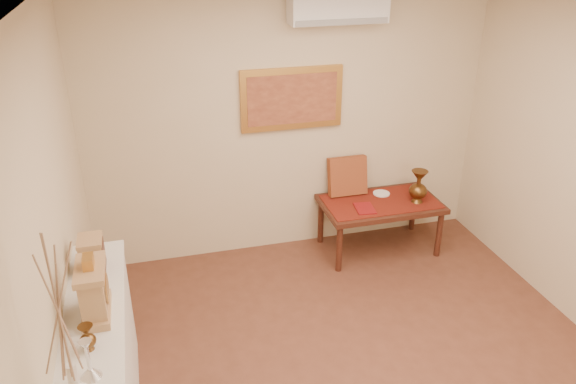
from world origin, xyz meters
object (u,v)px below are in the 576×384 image
object	(u,v)px
brass_urn_tall	(419,183)
wooden_chest	(92,254)
low_table	(380,208)
mantel_clock	(94,290)
white_vase	(66,346)

from	to	relation	value
brass_urn_tall	wooden_chest	distance (m)	3.25
wooden_chest	low_table	world-z (taller)	wooden_chest
mantel_clock	wooden_chest	size ratio (longest dim) A/B	1.68
white_vase	mantel_clock	bearing A→B (deg)	88.24
low_table	mantel_clock	bearing A→B (deg)	-146.58
brass_urn_tall	wooden_chest	bearing A→B (deg)	-159.61
low_table	brass_urn_tall	bearing A→B (deg)	-16.67
mantel_clock	low_table	distance (m)	3.24
wooden_chest	white_vase	bearing A→B (deg)	-89.58
white_vase	brass_urn_tall	world-z (taller)	white_vase
mantel_clock	low_table	bearing A→B (deg)	33.42
brass_urn_tall	white_vase	bearing A→B (deg)	-139.91
mantel_clock	low_table	world-z (taller)	mantel_clock
brass_urn_tall	wooden_chest	xyz separation A→B (m)	(-3.03, -1.13, 0.34)
white_vase	low_table	size ratio (longest dim) A/B	0.86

